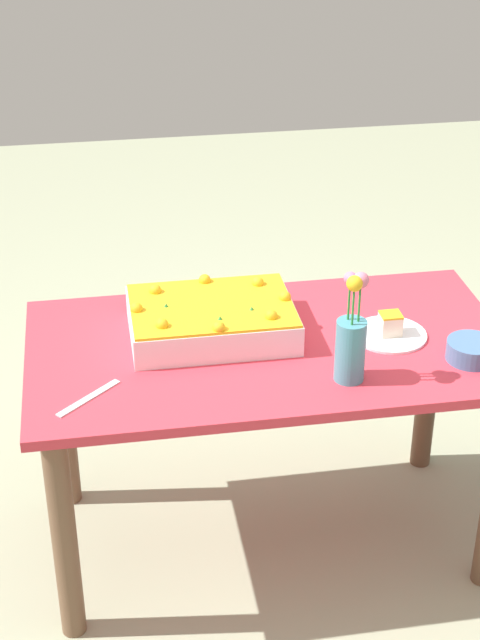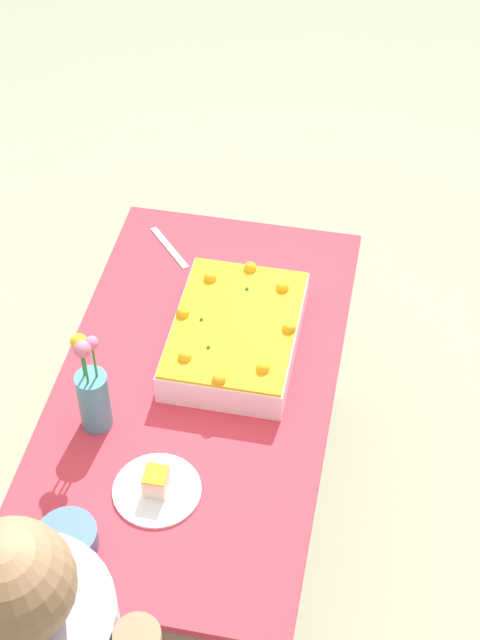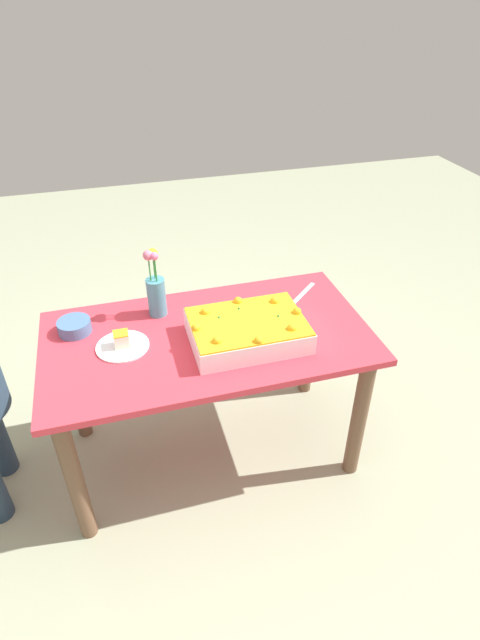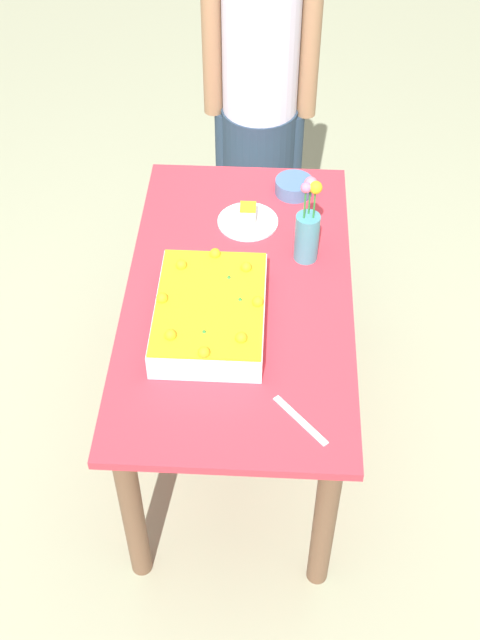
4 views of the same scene
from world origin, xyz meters
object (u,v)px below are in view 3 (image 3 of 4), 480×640
at_px(fruit_bowl, 74,327).
at_px(serving_plate_with_slice, 122,344).
at_px(cake_knife, 304,293).
at_px(flower_vase, 156,291).
at_px(sheet_cake, 248,330).

bearing_deg(fruit_bowl, serving_plate_with_slice, 138.71).
relative_size(cake_knife, flower_vase, 0.67).
distance_m(sheet_cake, cake_knife, 0.46).
bearing_deg(serving_plate_with_slice, fruit_bowl, -41.29).
xyz_separation_m(serving_plate_with_slice, flower_vase, (-0.18, -0.20, 0.10)).
bearing_deg(sheet_cake, flower_vase, -42.02).
distance_m(cake_knife, fruit_bowl, 1.06).
distance_m(serving_plate_with_slice, cake_knife, 0.89).
xyz_separation_m(serving_plate_with_slice, fruit_bowl, (0.18, -0.16, 0.01)).
distance_m(serving_plate_with_slice, flower_vase, 0.29).
distance_m(cake_knife, flower_vase, 0.70).
relative_size(serving_plate_with_slice, cake_knife, 1.02).
bearing_deg(sheet_cake, cake_knife, -142.35).
height_order(sheet_cake, cake_knife, sheet_cake).
height_order(sheet_cake, flower_vase, flower_vase).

